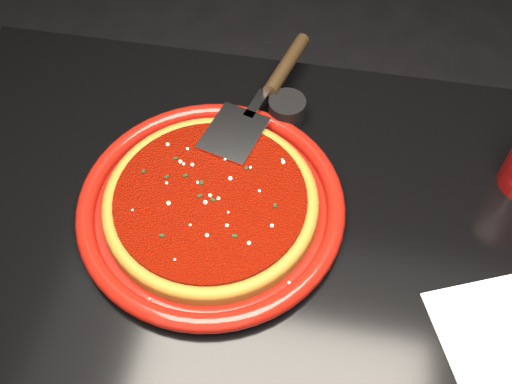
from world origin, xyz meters
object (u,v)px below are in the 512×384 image
pizza_server (264,95)px  ramekin (287,111)px  plate (211,205)px  table (279,356)px

pizza_server → ramekin: (0.04, -0.00, -0.03)m
plate → pizza_server: size_ratio=1.14×
table → pizza_server: 0.51m
table → ramekin: (-0.04, 0.26, 0.40)m
table → plate: bearing=150.8°
pizza_server → ramekin: bearing=8.3°
pizza_server → table: bearing=-57.9°
table → ramekin: 0.48m
ramekin → table: bearing=-80.8°
plate → ramekin: size_ratio=6.49×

